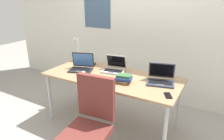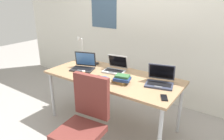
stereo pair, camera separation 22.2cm
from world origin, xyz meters
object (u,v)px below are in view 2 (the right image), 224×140
object	(u,v)px
book_stack	(122,79)
laptop_center	(160,81)
laptop_by_keyboard	(83,66)
cell_phone	(164,98)
office_chair	(84,130)
computer_mouse	(96,63)
pill_bottle	(84,73)
desk_lamp	(81,49)
headphones	(102,79)
laptop_back_left	(115,68)

from	to	relation	value
book_stack	laptop_center	bearing A→B (deg)	28.88
laptop_by_keyboard	book_stack	xyz separation A→B (m)	(0.71, -0.10, -0.00)
cell_phone	office_chair	xyz separation A→B (m)	(-0.65, -0.54, -0.35)
computer_mouse	cell_phone	bearing A→B (deg)	-7.05
pill_bottle	office_chair	size ratio (longest dim) A/B	0.08
desk_lamp	book_stack	distance (m)	1.11
headphones	office_chair	distance (m)	0.68
computer_mouse	cell_phone	size ratio (longest dim) A/B	0.71
laptop_by_keyboard	headphones	world-z (taller)	laptop_by_keyboard
pill_bottle	laptop_back_left	bearing A→B (deg)	59.43
book_stack	pill_bottle	bearing A→B (deg)	-168.67
laptop_back_left	book_stack	distance (m)	0.41
computer_mouse	cell_phone	xyz separation A→B (m)	(1.27, -0.46, -0.01)
desk_lamp	headphones	world-z (taller)	desk_lamp
laptop_back_left	headphones	bearing A→B (deg)	-82.13
computer_mouse	laptop_by_keyboard	bearing A→B (deg)	-82.08
laptop_center	computer_mouse	bearing A→B (deg)	172.08
laptop_back_left	headphones	size ratio (longest dim) A/B	1.54
desk_lamp	laptop_back_left	xyz separation A→B (m)	(0.74, -0.11, -0.15)
laptop_center	pill_bottle	bearing A→B (deg)	-160.55
desk_lamp	laptop_by_keyboard	world-z (taller)	desk_lamp
laptop_by_keyboard	office_chair	distance (m)	1.05
office_chair	desk_lamp	bearing A→B (deg)	132.76
cell_phone	headphones	world-z (taller)	headphones
cell_phone	book_stack	distance (m)	0.58
laptop_center	laptop_back_left	bearing A→B (deg)	174.30
book_stack	cell_phone	bearing A→B (deg)	-8.48
cell_phone	headphones	xyz separation A→B (m)	(-0.81, 0.01, 0.01)
desk_lamp	cell_phone	world-z (taller)	desk_lamp
cell_phone	office_chair	distance (m)	0.92
laptop_back_left	book_stack	bearing A→B (deg)	-45.16
laptop_center	book_stack	world-z (taller)	laptop_center
desk_lamp	cell_phone	distance (m)	1.69
laptop_back_left	office_chair	xyz separation A→B (m)	(0.21, -0.92, -0.39)
pill_bottle	book_stack	bearing A→B (deg)	11.33
desk_lamp	office_chair	size ratio (longest dim) A/B	0.41
cell_phone	book_stack	bearing A→B (deg)	143.70
laptop_by_keyboard	office_chair	world-z (taller)	laptop_by_keyboard
computer_mouse	pill_bottle	world-z (taller)	pill_bottle
laptop_by_keyboard	headphones	xyz separation A→B (m)	(0.48, -0.18, -0.03)
laptop_center	computer_mouse	size ratio (longest dim) A/B	3.95
laptop_by_keyboard	cell_phone	xyz separation A→B (m)	(1.29, -0.19, -0.04)
desk_lamp	cell_phone	xyz separation A→B (m)	(1.60, -0.49, -0.19)
headphones	office_chair	xyz separation A→B (m)	(0.16, -0.56, -0.36)
laptop_by_keyboard	headphones	bearing A→B (deg)	-20.21
laptop_center	pill_bottle	xyz separation A→B (m)	(-0.92, -0.32, -0.01)
desk_lamp	headphones	distance (m)	0.94
cell_phone	laptop_by_keyboard	bearing A→B (deg)	143.86
pill_bottle	book_stack	xyz separation A→B (m)	(0.52, 0.10, 0.01)
laptop_back_left	laptop_by_keyboard	bearing A→B (deg)	-156.38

